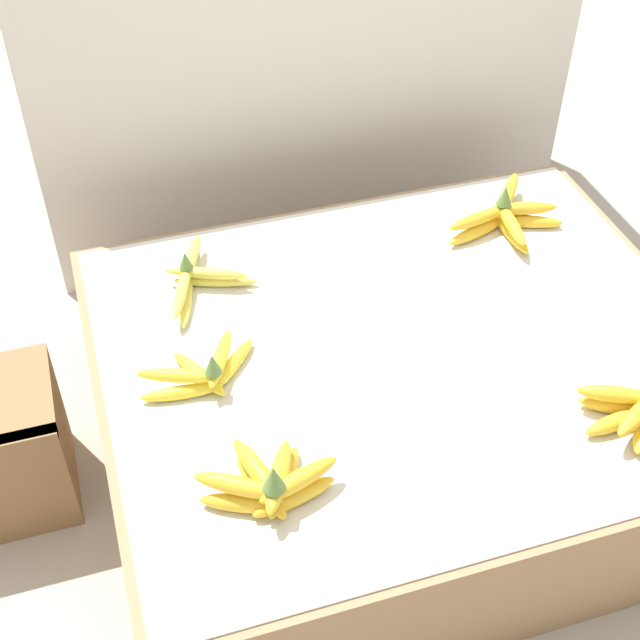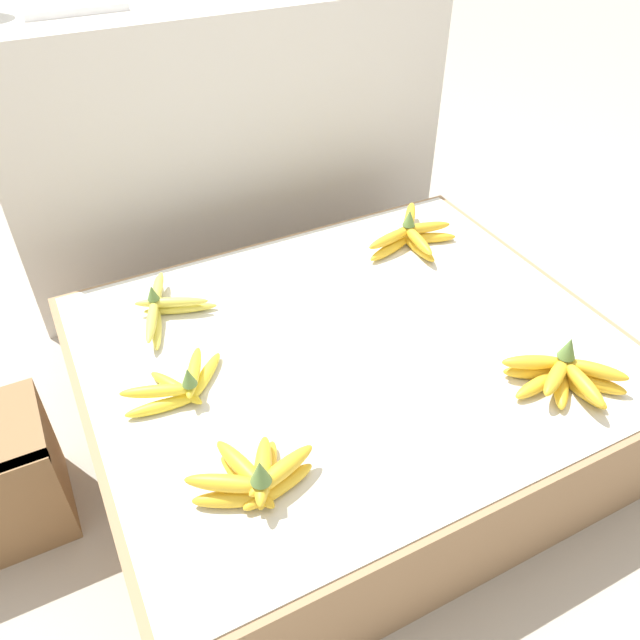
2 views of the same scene
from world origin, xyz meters
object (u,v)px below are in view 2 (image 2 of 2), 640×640
object	(u,v)px
banana_bunch_front_midright	(564,377)
banana_bunch_back_midright	(410,234)
banana_bunch_middle_left	(180,386)
banana_bunch_front_left	(255,478)
banana_bunch_back_left	(162,306)
foam_tray_white	(72,5)

from	to	relation	value
banana_bunch_front_midright	banana_bunch_back_midright	world-z (taller)	banana_bunch_front_midright
banana_bunch_middle_left	banana_bunch_back_midright	world-z (taller)	banana_bunch_back_midright
banana_bunch_front_left	banana_bunch_back_midright	bearing A→B (deg)	39.09
banana_bunch_front_midright	banana_bunch_back_left	xyz separation A→B (m)	(-0.65, 0.59, -0.01)
banana_bunch_back_midright	banana_bunch_middle_left	bearing A→B (deg)	-159.70
banana_bunch_back_left	foam_tray_white	bearing A→B (deg)	87.29
banana_bunch_front_left	banana_bunch_back_midright	size ratio (longest dim) A/B	0.86
banana_bunch_front_left	banana_bunch_front_midright	xyz separation A→B (m)	(0.64, -0.05, -0.00)
banana_bunch_middle_left	banana_bunch_back_left	size ratio (longest dim) A/B	0.85
banana_bunch_front_midright	banana_bunch_back_midright	xyz separation A→B (m)	(0.02, 0.59, -0.00)
banana_bunch_front_midright	banana_bunch_middle_left	bearing A→B (deg)	154.71
banana_bunch_front_left	banana_bunch_middle_left	size ratio (longest dim) A/B	1.01
banana_bunch_middle_left	foam_tray_white	bearing A→B (deg)	85.59
banana_bunch_middle_left	foam_tray_white	xyz separation A→B (m)	(0.07, 0.87, 0.50)
banana_bunch_front_left	foam_tray_white	world-z (taller)	foam_tray_white
banana_bunch_back_midright	foam_tray_white	world-z (taller)	foam_tray_white
banana_bunch_middle_left	banana_bunch_back_midright	xyz separation A→B (m)	(0.71, 0.26, 0.00)
banana_bunch_middle_left	banana_bunch_back_midright	distance (m)	0.76
banana_bunch_back_left	banana_bunch_back_midright	xyz separation A→B (m)	(0.67, -0.00, 0.01)
banana_bunch_back_left	foam_tray_white	size ratio (longest dim) A/B	1.11
banana_bunch_back_midright	foam_tray_white	xyz separation A→B (m)	(-0.64, 0.60, 0.50)
banana_bunch_back_left	foam_tray_white	xyz separation A→B (m)	(0.03, 0.60, 0.50)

